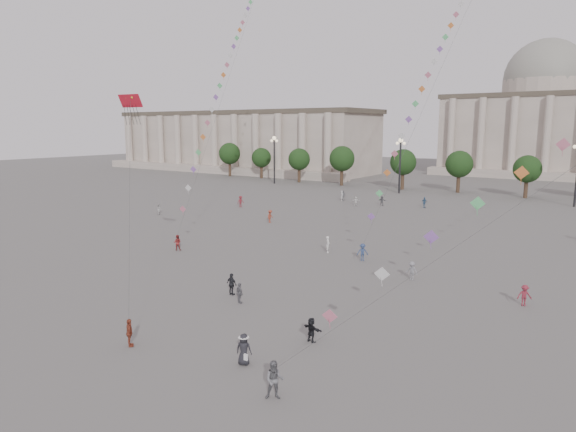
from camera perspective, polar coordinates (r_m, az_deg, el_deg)
The scene contains 28 objects.
ground at distance 35.68m, azimuth -9.89°, elevation -11.22°, with size 360.00×360.00×0.00m, color #52504D.
hall_west at distance 153.38m, azimuth -5.34°, elevation 8.25°, with size 84.00×26.22×17.20m.
hall_central at distance 154.54m, azimuth 26.34°, elevation 9.45°, with size 48.30×34.30×35.50m.
tree_row at distance 104.47m, azimuth 21.68°, elevation 5.17°, with size 137.12×5.12×8.00m.
lamp_post_far_west at distance 116.10m, azimuth -1.54°, elevation 7.24°, with size 2.00×0.90×10.65m.
lamp_post_mid_west at distance 101.31m, azimuth 12.37°, elevation 6.62°, with size 2.00×0.90×10.65m.
person_crowd_0 at distance 84.47m, azimuth 14.90°, elevation 1.47°, with size 1.00×0.42×1.71m, color #3A5C82.
person_crowd_1 at distance 77.76m, azimuth -14.13°, elevation 0.73°, with size 0.75×0.58×1.54m, color #B6B5B1.
person_crowd_2 at distance 82.64m, azimuth -5.29°, elevation 1.62°, with size 1.17×0.67×1.81m, color maroon.
person_crowd_3 at distance 31.52m, azimuth 2.62°, elevation -12.52°, with size 1.40×0.45×1.51m, color black.
person_crowd_4 at distance 84.34m, azimuth 7.52°, elevation 1.65°, with size 1.42×0.45×1.53m, color silver.
person_crowd_6 at distance 44.65m, azimuth 13.60°, elevation -5.93°, with size 1.03×0.59×1.59m, color slate.
person_crowd_8 at distance 41.07m, azimuth 24.79°, elevation -8.01°, with size 1.01×0.58×1.56m, color maroon.
person_crowd_10 at distance 89.78m, azimuth 6.03°, elevation 2.25°, with size 0.64×0.42×1.76m, color silver.
person_crowd_12 at distance 85.39m, azimuth 10.39°, elevation 1.69°, with size 1.46×0.47×1.58m, color #5D5D62.
person_crowd_13 at distance 52.77m, azimuth 4.46°, elevation -3.17°, with size 0.62×0.41×1.71m, color silver.
person_crowd_16 at distance 89.89m, azimuth 6.14°, elevation 2.26°, with size 1.04×0.43×1.77m, color slate.
person_crowd_17 at distance 68.99m, azimuth -2.00°, elevation -0.03°, with size 1.11×0.64×1.72m, color brown.
tourist_0 at distance 32.22m, azimuth -17.20°, elevation -12.29°, with size 0.99×0.41×1.69m, color brown.
tourist_1 at distance 39.87m, azimuth -6.27°, elevation -7.54°, with size 1.00×0.42×1.71m, color black.
tourist_3 at distance 38.02m, azimuth -5.40°, elevation -8.53°, with size 0.91×0.38×1.55m, color slate.
kite_flyer_0 at distance 54.86m, azimuth -12.19°, elevation -2.90°, with size 0.80×0.62×1.64m, color maroon.
kite_flyer_1 at distance 49.99m, azimuth 8.28°, elevation -4.00°, with size 1.09×0.63×1.69m, color navy.
kite_flyer_2 at distance 25.48m, azimuth -1.50°, elevation -17.77°, with size 0.92×0.72×1.89m, color slate.
hat_person at distance 28.78m, azimuth -4.92°, elevation -14.48°, with size 1.00×0.82×1.75m.
dragon_kite at distance 43.91m, azimuth -17.05°, elevation 11.09°, with size 6.43×5.07×19.35m.
kite_train_west at distance 77.93m, azimuth -6.06°, elevation 17.73°, with size 20.97×41.50×62.03m.
kite_train_mid at distance 72.43m, azimuth 18.87°, elevation 21.24°, with size 2.56×45.86×66.78m.
Camera 1 is at (23.61, -23.50, 12.78)m, focal length 32.00 mm.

